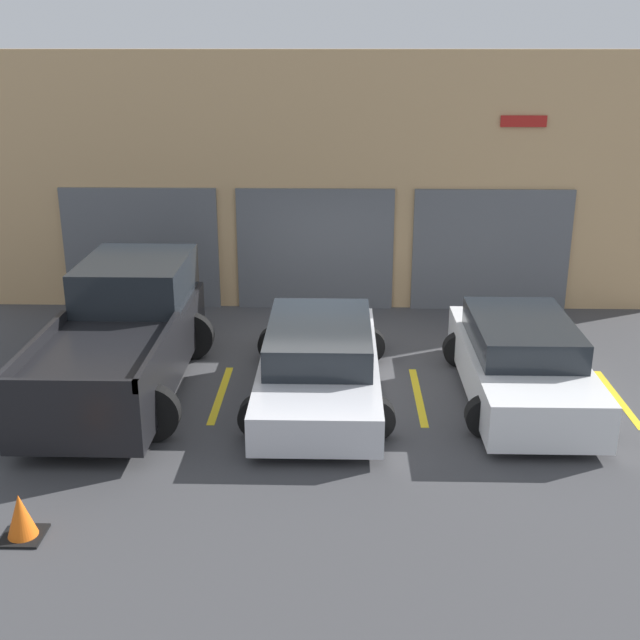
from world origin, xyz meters
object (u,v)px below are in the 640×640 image
Objects in this scene: sedan_white at (521,362)px; traffic_cone at (21,518)px; sedan_side at (319,362)px; pickup_truck at (124,336)px.

traffic_cone is at bearing -148.28° from sedan_white.
sedan_side is (-3.16, 0.01, -0.04)m from sedan_white.
sedan_white is at bearing -2.61° from pickup_truck.
pickup_truck is at bearing 177.39° from sedan_white.
sedan_white is at bearing 31.72° from traffic_cone.
traffic_cone is (-0.12, -4.26, -0.61)m from pickup_truck.
sedan_white reaches higher than sedan_side.
traffic_cone is at bearing -129.42° from sedan_side.
sedan_side reaches higher than traffic_cone.
pickup_truck is at bearing 88.42° from traffic_cone.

